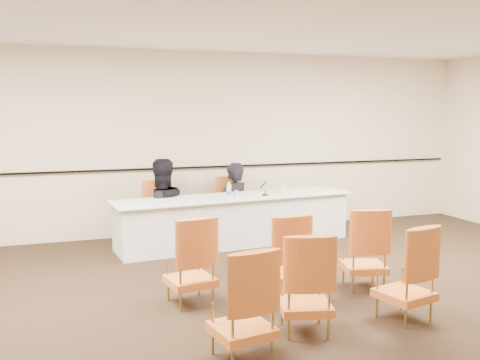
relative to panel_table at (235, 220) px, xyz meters
The scene contains 20 objects.
floor 3.04m from the panel_table, 96.20° to the right, with size 10.00×10.00×0.00m, color black.
ceiling 4.00m from the panel_table, 96.20° to the right, with size 10.00×10.00×0.00m, color white.
wall_back 1.54m from the panel_table, 108.07° to the left, with size 10.00×0.04×3.00m, color beige.
wall_rail 1.25m from the panel_table, 108.77° to the left, with size 9.80×0.04×0.03m, color black.
panel_table is the anchor object (origin of this frame).
panelist_main 0.60m from the panel_table, 73.39° to the left, with size 0.60×0.40×1.66m, color black.
panelist_main_chair 0.61m from the panel_table, 73.39° to the left, with size 0.50×0.50×0.95m, color #C67A23, non-canonical shape.
panelist_second 1.15m from the panel_table, 156.69° to the left, with size 0.86×0.67×1.77m, color black.
panelist_second_chair 1.15m from the panel_table, 156.69° to the left, with size 0.50×0.50×0.95m, color #C67A23, non-canonical shape.
papers 0.69m from the panel_table, ahead, with size 0.30×0.22×0.00m, color white.
microphone 0.69m from the panel_table, 11.52° to the right, with size 0.09×0.19×0.26m, color black, non-canonical shape.
water_bottle 0.52m from the panel_table, 138.18° to the right, with size 0.07×0.07×0.24m, color teal, non-canonical shape.
drinking_glass 0.42m from the panel_table, 88.29° to the right, with size 0.06×0.06×0.10m, color silver.
coffee_cup 0.89m from the panel_table, ahead, with size 0.08×0.08×0.13m, color silver.
aud_chair_front_left 2.60m from the panel_table, 118.88° to the right, with size 0.50×0.50×0.95m, color #C67A23, non-canonical shape.
aud_chair_front_mid 2.48m from the panel_table, 96.21° to the right, with size 0.50×0.50×0.95m, color #C67A23, non-canonical shape.
aud_chair_front_right 2.55m from the panel_table, 72.88° to the right, with size 0.50×0.50×0.95m, color #C67A23, non-canonical shape.
aud_chair_back_left 3.84m from the panel_table, 107.56° to the right, with size 0.50×0.50×0.95m, color #C67A23, non-canonical shape.
aud_chair_back_mid 3.37m from the panel_table, 97.42° to the right, with size 0.50×0.50×0.95m, color #C67A23, non-canonical shape.
aud_chair_back_right 3.44m from the panel_table, 79.55° to the right, with size 0.50×0.50×0.95m, color #C67A23, non-canonical shape.
Camera 1 is at (-2.21, -4.61, 2.03)m, focal length 40.00 mm.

